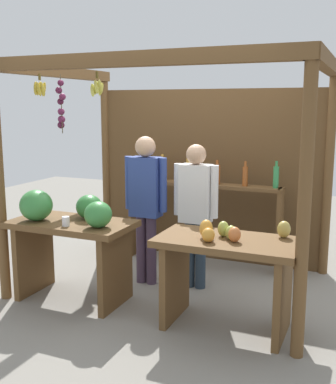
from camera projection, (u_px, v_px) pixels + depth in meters
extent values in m
plane|color=gray|center=(175.00, 284.00, 5.13)|extent=(12.00, 12.00, 0.00)
cylinder|color=brown|center=(304.00, 208.00, 3.46)|extent=(0.10, 0.10, 2.33)
cylinder|color=brown|center=(106.00, 161.00, 6.38)|extent=(0.10, 0.10, 2.33)
cylinder|color=brown|center=(329.00, 173.00, 5.27)|extent=(0.10, 0.10, 2.33)
cube|color=brown|center=(129.00, 59.00, 3.82)|extent=(2.96, 0.12, 0.12)
cube|color=brown|center=(57.00, 72.00, 5.28)|extent=(0.12, 2.11, 0.12)
cube|color=brown|center=(326.00, 63.00, 4.17)|extent=(0.12, 2.11, 0.12)
cube|color=#52381E|center=(207.00, 176.00, 5.87)|extent=(2.86, 0.04, 2.10)
cylinder|color=brown|center=(40.00, 77.00, 4.35)|extent=(0.02, 0.02, 0.06)
ellipsoid|color=gold|center=(43.00, 89.00, 4.36)|extent=(0.04, 0.07, 0.14)
ellipsoid|color=gold|center=(44.00, 89.00, 4.41)|extent=(0.07, 0.04, 0.14)
ellipsoid|color=gold|center=(39.00, 88.00, 4.41)|extent=(0.06, 0.06, 0.14)
ellipsoid|color=gold|center=(36.00, 88.00, 4.36)|extent=(0.06, 0.07, 0.14)
ellipsoid|color=gold|center=(39.00, 89.00, 4.34)|extent=(0.07, 0.04, 0.14)
cylinder|color=brown|center=(97.00, 75.00, 4.06)|extent=(0.02, 0.02, 0.06)
ellipsoid|color=#D1CC4C|center=(100.00, 86.00, 4.07)|extent=(0.04, 0.08, 0.12)
ellipsoid|color=#D1CC4C|center=(101.00, 89.00, 4.11)|extent=(0.08, 0.05, 0.13)
ellipsoid|color=#D1CC4C|center=(96.00, 88.00, 4.10)|extent=(0.05, 0.06, 0.12)
ellipsoid|color=#D1CC4C|center=(93.00, 90.00, 4.07)|extent=(0.06, 0.06, 0.13)
ellipsoid|color=#D1CC4C|center=(96.00, 87.00, 4.05)|extent=(0.05, 0.04, 0.12)
cylinder|color=#4C422D|center=(61.00, 104.00, 4.47)|extent=(0.01, 0.01, 0.55)
sphere|color=#511938|center=(61.00, 83.00, 4.42)|extent=(0.06, 0.06, 0.06)
sphere|color=#511938|center=(59.00, 90.00, 4.46)|extent=(0.06, 0.06, 0.06)
sphere|color=#601E42|center=(62.00, 97.00, 4.45)|extent=(0.06, 0.06, 0.06)
sphere|color=#47142D|center=(60.00, 102.00, 4.48)|extent=(0.06, 0.06, 0.06)
sphere|color=#601E42|center=(61.00, 112.00, 4.50)|extent=(0.07, 0.07, 0.07)
sphere|color=#601E42|center=(62.00, 119.00, 4.52)|extent=(0.07, 0.07, 0.07)
sphere|color=#47142D|center=(61.00, 125.00, 4.54)|extent=(0.07, 0.07, 0.07)
cube|color=brown|center=(72.00, 224.00, 4.62)|extent=(1.20, 0.64, 0.06)
cube|color=brown|center=(34.00, 257.00, 4.88)|extent=(0.06, 0.58, 0.74)
cube|color=brown|center=(116.00, 270.00, 4.51)|extent=(0.06, 0.58, 0.74)
ellipsoid|color=#2D7533|center=(89.00, 207.00, 4.70)|extent=(0.35, 0.35, 0.24)
ellipsoid|color=#38843D|center=(98.00, 214.00, 4.36)|extent=(0.27, 0.27, 0.25)
ellipsoid|color=#38843D|center=(36.00, 205.00, 4.62)|extent=(0.40, 0.40, 0.30)
cylinder|color=white|center=(66.00, 221.00, 4.42)|extent=(0.07, 0.07, 0.09)
cube|color=brown|center=(228.00, 242.00, 4.01)|extent=(1.20, 0.64, 0.06)
cube|color=brown|center=(175.00, 279.00, 4.27)|extent=(0.06, 0.58, 0.74)
cube|color=brown|center=(283.00, 296.00, 3.90)|extent=(0.06, 0.58, 0.74)
ellipsoid|color=#A8B24C|center=(231.00, 233.00, 3.97)|extent=(0.12, 0.12, 0.12)
ellipsoid|color=#B79E47|center=(284.00, 229.00, 4.03)|extent=(0.16, 0.16, 0.15)
ellipsoid|color=#CC7038|center=(235.00, 234.00, 3.90)|extent=(0.12, 0.12, 0.13)
ellipsoid|color=gold|center=(206.00, 229.00, 4.02)|extent=(0.13, 0.13, 0.16)
ellipsoid|color=gold|center=(208.00, 235.00, 3.90)|extent=(0.11, 0.11, 0.12)
ellipsoid|color=#A8B24C|center=(223.00, 229.00, 4.06)|extent=(0.10, 0.10, 0.14)
cube|color=brown|center=(133.00, 217.00, 6.07)|extent=(0.05, 0.20, 1.00)
cube|color=brown|center=(279.00, 232.00, 5.35)|extent=(0.05, 0.20, 1.00)
cube|color=brown|center=(202.00, 185.00, 5.62)|extent=(1.86, 0.22, 0.04)
cylinder|color=gold|center=(137.00, 170.00, 5.94)|extent=(0.08, 0.08, 0.22)
cylinder|color=gold|center=(137.00, 159.00, 5.91)|extent=(0.03, 0.03, 0.06)
cylinder|color=gold|center=(162.00, 170.00, 5.80)|extent=(0.07, 0.07, 0.26)
cylinder|color=gold|center=(162.00, 157.00, 5.77)|extent=(0.03, 0.03, 0.06)
cylinder|color=gold|center=(189.00, 170.00, 5.66)|extent=(0.07, 0.07, 0.29)
cylinder|color=gold|center=(189.00, 156.00, 5.63)|extent=(0.03, 0.03, 0.06)
cylinder|color=#994C1E|center=(217.00, 175.00, 5.53)|extent=(0.07, 0.07, 0.22)
cylinder|color=#994C1E|center=(217.00, 163.00, 5.50)|extent=(0.03, 0.03, 0.06)
cylinder|color=#994C1E|center=(245.00, 176.00, 5.40)|extent=(0.06, 0.06, 0.22)
cylinder|color=#994C1E|center=(245.00, 164.00, 5.37)|extent=(0.03, 0.03, 0.06)
cylinder|color=#338C4C|center=(276.00, 177.00, 5.26)|extent=(0.06, 0.06, 0.24)
cylinder|color=#338C4C|center=(277.00, 164.00, 5.24)|extent=(0.03, 0.03, 0.06)
cylinder|color=#463449|center=(141.00, 249.00, 5.15)|extent=(0.11, 0.11, 0.75)
cylinder|color=#463449|center=(151.00, 250.00, 5.10)|extent=(0.11, 0.11, 0.75)
cube|color=#2D428C|center=(146.00, 187.00, 5.00)|extent=(0.32, 0.19, 0.63)
cylinder|color=#2D428C|center=(129.00, 183.00, 5.07)|extent=(0.08, 0.08, 0.57)
cylinder|color=#2D428C|center=(163.00, 185.00, 4.92)|extent=(0.08, 0.08, 0.57)
sphere|color=tan|center=(145.00, 147.00, 4.92)|extent=(0.22, 0.22, 0.22)
cylinder|color=#273747|center=(190.00, 254.00, 5.02)|extent=(0.11, 0.11, 0.71)
cylinder|color=#273747|center=(200.00, 255.00, 4.98)|extent=(0.11, 0.11, 0.71)
cube|color=white|center=(196.00, 193.00, 4.88)|extent=(0.32, 0.19, 0.60)
cylinder|color=white|center=(178.00, 189.00, 4.95)|extent=(0.08, 0.08, 0.54)
cylinder|color=white|center=(214.00, 192.00, 4.80)|extent=(0.08, 0.08, 0.54)
sphere|color=tan|center=(196.00, 154.00, 4.81)|extent=(0.21, 0.21, 0.21)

